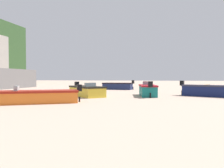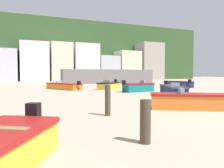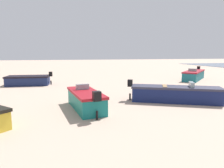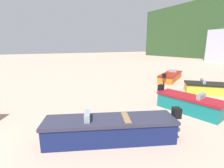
{
  "view_description": "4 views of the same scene",
  "coord_description": "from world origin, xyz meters",
  "px_view_note": "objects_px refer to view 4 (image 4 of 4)",
  "views": [
    {
      "loc": [
        -16.65,
        10.33,
        1.51
      ],
      "look_at": [
        -2.68,
        13.23,
        1.07
      ],
      "focal_mm": 35.87,
      "sensor_mm": 36.0,
      "label": 1
    },
    {
      "loc": [
        -9.61,
        -8.29,
        1.89
      ],
      "look_at": [
        -1.02,
        12.23,
        0.79
      ],
      "focal_mm": 34.97,
      "sensor_mm": 36.0,
      "label": 2
    },
    {
      "loc": [
        -8.26,
        12.17,
        2.74
      ],
      "look_at": [
        1.86,
        9.72,
        1.15
      ],
      "focal_mm": 32.06,
      "sensor_mm": 36.0,
      "label": 3
    },
    {
      "loc": [
        6.62,
        3.21,
        3.52
      ],
      "look_at": [
        -3.67,
        9.33,
        0.77
      ],
      "focal_mm": 26.33,
      "sensor_mm": 36.0,
      "label": 4
    }
  ],
  "objects_px": {
    "boat_yellow_8": "(212,88)",
    "boat_teal_4": "(189,104)",
    "boat_orange_1": "(171,76)",
    "boat_navy_5": "(111,129)"
  },
  "relations": [
    {
      "from": "boat_teal_4",
      "to": "boat_navy_5",
      "type": "xyz_separation_m",
      "value": [
        0.26,
        -5.1,
        0.0
      ]
    },
    {
      "from": "boat_orange_1",
      "to": "boat_teal_4",
      "type": "relative_size",
      "value": 1.39
    },
    {
      "from": "boat_orange_1",
      "to": "boat_yellow_8",
      "type": "xyz_separation_m",
      "value": [
        5.14,
        -1.54,
        0.04
      ]
    },
    {
      "from": "boat_orange_1",
      "to": "boat_navy_5",
      "type": "relative_size",
      "value": 1.03
    },
    {
      "from": "boat_yellow_8",
      "to": "boat_orange_1",
      "type": "bearing_deg",
      "value": 30.03
    },
    {
      "from": "boat_orange_1",
      "to": "boat_navy_5",
      "type": "height_order",
      "value": "boat_navy_5"
    },
    {
      "from": "boat_teal_4",
      "to": "boat_yellow_8",
      "type": "distance_m",
      "value": 4.87
    },
    {
      "from": "boat_yellow_8",
      "to": "boat_teal_4",
      "type": "bearing_deg",
      "value": 152.25
    },
    {
      "from": "boat_teal_4",
      "to": "boat_orange_1",
      "type": "bearing_deg",
      "value": -142.77
    },
    {
      "from": "boat_teal_4",
      "to": "boat_yellow_8",
      "type": "height_order",
      "value": "boat_teal_4"
    }
  ]
}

